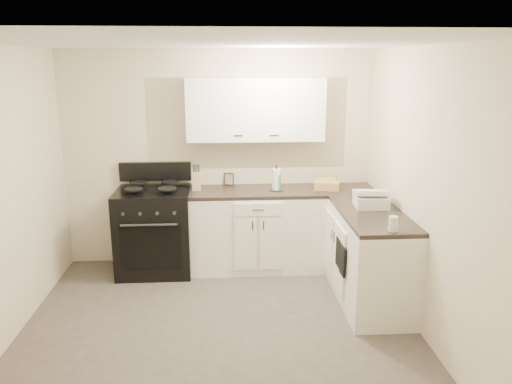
{
  "coord_description": "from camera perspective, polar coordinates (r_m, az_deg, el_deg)",
  "views": [
    {
      "loc": [
        0.08,
        -4.01,
        2.35
      ],
      "look_at": [
        0.38,
        0.85,
        1.09
      ],
      "focal_mm": 35.0,
      "sensor_mm": 36.0,
      "label": 1
    }
  ],
  "objects": [
    {
      "name": "paper_towel",
      "position": [
        5.67,
        2.35,
        1.42
      ],
      "size": [
        0.13,
        0.13,
        0.24
      ],
      "primitive_type": "cylinder",
      "rotation": [
        0.0,
        0.0,
        -0.33
      ],
      "color": "white",
      "rests_on": "countertop_back"
    },
    {
      "name": "floor",
      "position": [
        4.65,
        -4.2,
        -15.88
      ],
      "size": [
        3.6,
        3.6,
        0.0
      ],
      "primitive_type": "plane",
      "color": "#473F38",
      "rests_on": "ground"
    },
    {
      "name": "wall_right",
      "position": [
        4.5,
        19.06,
        -0.43
      ],
      "size": [
        0.0,
        3.6,
        3.6
      ],
      "primitive_type": "plane",
      "rotation": [
        1.57,
        0.0,
        -1.57
      ],
      "color": "beige",
      "rests_on": "ground"
    },
    {
      "name": "wall_front",
      "position": [
        2.47,
        -5.11,
        -12.03
      ],
      "size": [
        3.6,
        0.0,
        3.6
      ],
      "primitive_type": "plane",
      "rotation": [
        -1.57,
        0.0,
        0.0
      ],
      "color": "beige",
      "rests_on": "ground"
    },
    {
      "name": "wall_back",
      "position": [
        5.91,
        -4.28,
        3.79
      ],
      "size": [
        3.6,
        0.0,
        3.6
      ],
      "primitive_type": "plane",
      "rotation": [
        1.57,
        0.0,
        0.0
      ],
      "color": "beige",
      "rests_on": "ground"
    },
    {
      "name": "ceiling",
      "position": [
        4.01,
        -4.89,
        16.63
      ],
      "size": [
        3.6,
        3.6,
        0.0
      ],
      "primitive_type": "plane",
      "color": "white",
      "rests_on": "wall_back"
    },
    {
      "name": "soap_bottle",
      "position": [
        5.66,
        2.57,
        1.09
      ],
      "size": [
        0.07,
        0.07,
        0.18
      ],
      "primitive_type": "cylinder",
      "rotation": [
        0.0,
        0.0,
        0.06
      ],
      "color": "#399656",
      "rests_on": "countertop_back"
    },
    {
      "name": "stove",
      "position": [
        5.86,
        -11.48,
        -4.57
      ],
      "size": [
        0.83,
        0.71,
        1.01
      ],
      "primitive_type": "cube",
      "color": "black",
      "rests_on": "floor"
    },
    {
      "name": "oven_mitt_far",
      "position": [
        5.01,
        9.42,
        -6.83
      ],
      "size": [
        0.02,
        0.16,
        0.28
      ],
      "primitive_type": "cube",
      "color": "black",
      "rests_on": "base_cabinets_right"
    },
    {
      "name": "wicker_basket",
      "position": [
        5.78,
        8.09,
        0.77
      ],
      "size": [
        0.31,
        0.24,
        0.09
      ],
      "primitive_type": "cube",
      "rotation": [
        0.0,
        0.0,
        -0.23
      ],
      "color": "tan",
      "rests_on": "countertop_right"
    },
    {
      "name": "countertop_right",
      "position": [
        5.26,
        12.26,
        -1.57
      ],
      "size": [
        0.6,
        1.9,
        0.04
      ],
      "primitive_type": "cube",
      "color": "black",
      "rests_on": "base_cabinets_right"
    },
    {
      "name": "picture_frame",
      "position": [
        5.92,
        -3.12,
        1.49
      ],
      "size": [
        0.12,
        0.07,
        0.15
      ],
      "primitive_type": "cube",
      "rotation": [
        -0.14,
        0.0,
        -0.36
      ],
      "color": "black",
      "rests_on": "countertop_back"
    },
    {
      "name": "base_cabinets_back",
      "position": [
        5.84,
        0.03,
        -4.44
      ],
      "size": [
        1.55,
        0.6,
        0.9
      ],
      "primitive_type": "cube",
      "color": "white",
      "rests_on": "floor"
    },
    {
      "name": "base_cabinets_right",
      "position": [
        5.41,
        11.99,
        -6.36
      ],
      "size": [
        0.6,
        1.9,
        0.9
      ],
      "primitive_type": "cube",
      "color": "white",
      "rests_on": "floor"
    },
    {
      "name": "oven_mitt_near",
      "position": [
        4.86,
        9.88,
        -7.7
      ],
      "size": [
        0.02,
        0.17,
        0.29
      ],
      "primitive_type": "cube",
      "color": "black",
      "rests_on": "base_cabinets_right"
    },
    {
      "name": "countertop_grill",
      "position": [
        5.16,
        12.99,
        -1.02
      ],
      "size": [
        0.34,
        0.32,
        0.12
      ],
      "primitive_type": "cube",
      "rotation": [
        0.0,
        0.0,
        -0.07
      ],
      "color": "white",
      "rests_on": "countertop_right"
    },
    {
      "name": "countertop_back",
      "position": [
        5.7,
        0.03,
        0.03
      ],
      "size": [
        1.55,
        0.6,
        0.04
      ],
      "primitive_type": "cube",
      "color": "black",
      "rests_on": "base_cabinets_back"
    },
    {
      "name": "knife_block",
      "position": [
        5.7,
        -6.8,
        1.22
      ],
      "size": [
        0.1,
        0.09,
        0.21
      ],
      "primitive_type": "cube",
      "rotation": [
        0.0,
        0.0,
        0.0
      ],
      "color": "tan",
      "rests_on": "countertop_back"
    },
    {
      "name": "glass_jar",
      "position": [
        4.46,
        15.4,
        -3.52
      ],
      "size": [
        0.09,
        0.09,
        0.13
      ],
      "primitive_type": "cylinder",
      "rotation": [
        0.0,
        0.0,
        0.13
      ],
      "color": "silver",
      "rests_on": "countertop_right"
    },
    {
      "name": "upper_cabinets",
      "position": [
        5.69,
        -0.06,
        9.41
      ],
      "size": [
        1.55,
        0.3,
        0.7
      ],
      "primitive_type": "cube",
      "color": "white",
      "rests_on": "wall_back"
    }
  ]
}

